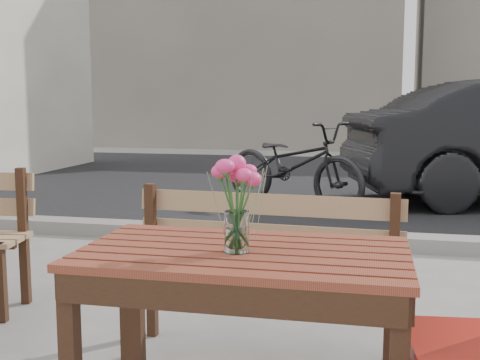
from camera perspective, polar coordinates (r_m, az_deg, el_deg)
name	(u,v)px	position (r m, az deg, el deg)	size (l,w,h in m)	color
street	(336,202)	(7.10, 9.14, -2.05)	(30.00, 8.12, 0.12)	black
backdrop_buildings	(369,7)	(16.50, 12.09, 15.75)	(15.50, 4.00, 8.00)	slate
main_table	(244,281)	(2.11, 0.34, -9.60)	(1.13, 0.66, 0.69)	#5D2C18
main_bench	(263,254)	(2.83, 2.16, -6.98)	(1.31, 0.44, 0.81)	#9E7D51
main_vase	(237,192)	(2.01, -0.31, -1.15)	(0.18, 0.18, 0.33)	white
bicycle	(293,165)	(6.76, 5.04, 1.47)	(0.65, 1.86, 0.98)	black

